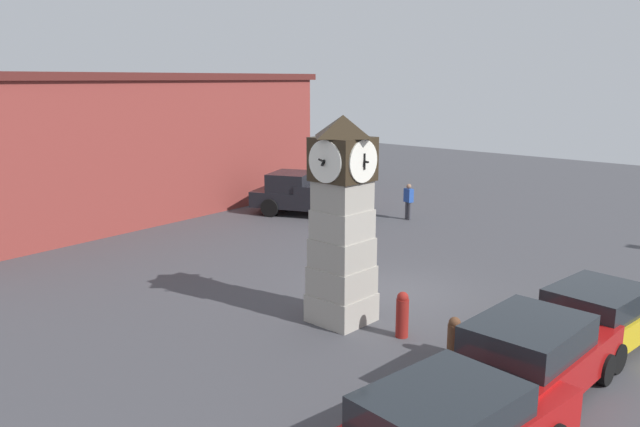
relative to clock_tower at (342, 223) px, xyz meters
name	(u,v)px	position (x,y,z in m)	size (l,w,h in m)	color
ground_plane	(393,293)	(2.55, 0.25, -2.52)	(66.56, 66.56, 0.00)	#424247
clock_tower	(342,223)	(0.00, 0.00, 0.00)	(1.69, 1.55, 5.14)	#A19C92
bollard_near_tower	(402,314)	(0.20, -1.71, -1.96)	(0.30, 0.30, 1.11)	maroon
bollard_mid_row	(454,337)	(0.06, -3.18, -2.05)	(0.29, 0.29, 0.93)	brown
car_navy_sedan	(451,427)	(-3.54, -5.26, -1.77)	(4.64, 2.35, 1.45)	#A51111
car_near_tower	(532,356)	(-0.37, -5.12, -1.72)	(4.32, 2.04, 1.58)	#A51111
car_by_building	(600,314)	(2.91, -5.26, -1.79)	(4.08, 2.22, 1.42)	gold
car_far_lot	(88,204)	(1.07, 15.12, -1.76)	(4.45, 2.19, 1.49)	navy
pickup_truck	(309,194)	(8.57, 9.30, -1.59)	(4.03, 5.46, 1.85)	black
pedestrian_near_bench	(408,199)	(10.67, 5.41, -1.64)	(0.34, 0.45, 1.56)	#3F3F47
warehouse_blue_far	(92,143)	(2.50, 17.14, 0.59)	(20.88, 11.61, 6.20)	maroon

